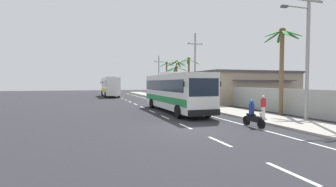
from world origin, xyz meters
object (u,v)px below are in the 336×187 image
(utility_pole_nearest, at_px, (307,43))
(utility_pole_mid, at_px, (195,66))
(palm_farthest, at_px, (189,70))
(roadside_building, at_px, (243,87))
(motorcycle_beside_bus, at_px, (253,116))
(coach_bus_foreground, at_px, (175,91))
(utility_pole_far, at_px, (159,75))
(palm_nearest, at_px, (177,70))
(palm_second, at_px, (282,56))
(palm_fourth, at_px, (176,75))
(coach_bus_far_lane, at_px, (110,86))
(palm_third, at_px, (167,72))
(pedestrian_near_kerb, at_px, (263,106))

(utility_pole_nearest, distance_m, utility_pole_mid, 18.72)
(palm_farthest, relative_size, roadside_building, 0.53)
(motorcycle_beside_bus, bearing_deg, coach_bus_foreground, 101.83)
(utility_pole_far, height_order, palm_nearest, utility_pole_far)
(palm_second, xyz_separation_m, palm_fourth, (-2.15, 20.08, -1.02))
(utility_pole_mid, relative_size, utility_pole_far, 1.14)
(coach_bus_foreground, distance_m, palm_second, 9.65)
(coach_bus_far_lane, relative_size, utility_pole_nearest, 1.04)
(utility_pole_mid, relative_size, roadside_building, 0.73)
(motorcycle_beside_bus, bearing_deg, utility_pole_nearest, 8.33)
(utility_pole_far, distance_m, palm_third, 2.98)
(motorcycle_beside_bus, relative_size, roadside_building, 0.15)
(palm_third, height_order, roadside_building, palm_third)
(roadside_building, bearing_deg, palm_nearest, 108.33)
(coach_bus_far_lane, xyz_separation_m, pedestrian_near_kerb, (7.95, -34.13, -1.06))
(palm_second, bearing_deg, pedestrian_near_kerb, -149.43)
(coach_bus_far_lane, bearing_deg, utility_pole_nearest, -74.03)
(palm_nearest, height_order, palm_third, palm_third)
(pedestrian_near_kerb, height_order, palm_farthest, palm_farthest)
(palm_third, bearing_deg, utility_pole_mid, -96.50)
(utility_pole_nearest, height_order, palm_second, utility_pole_nearest)
(coach_bus_foreground, distance_m, palm_farthest, 19.26)
(pedestrian_near_kerb, bearing_deg, palm_fourth, 90.53)
(coach_bus_foreground, bearing_deg, roadside_building, 30.97)
(coach_bus_foreground, distance_m, coach_bus_far_lane, 27.67)
(utility_pole_nearest, relative_size, roadside_building, 0.78)
(pedestrian_near_kerb, xyz_separation_m, roadside_building, (8.34, 14.36, 1.13))
(motorcycle_beside_bus, bearing_deg, coach_bus_far_lane, 98.38)
(coach_bus_foreground, distance_m, palm_nearest, 23.46)
(coach_bus_far_lane, bearing_deg, palm_second, -70.42)
(palm_second, xyz_separation_m, palm_third, (1.19, 35.62, 0.11))
(motorcycle_beside_bus, relative_size, palm_nearest, 0.28)
(coach_bus_foreground, bearing_deg, utility_pole_mid, 57.13)
(pedestrian_near_kerb, bearing_deg, utility_pole_nearest, -30.48)
(palm_second, distance_m, roadside_building, 13.53)
(coach_bus_far_lane, relative_size, palm_third, 1.43)
(coach_bus_far_lane, relative_size, utility_pole_mid, 1.10)
(coach_bus_foreground, xyz_separation_m, utility_pole_mid, (6.78, 10.48, 3.09))
(utility_pole_far, bearing_deg, palm_farthest, -81.82)
(coach_bus_foreground, bearing_deg, palm_second, -30.31)
(coach_bus_foreground, height_order, utility_pole_nearest, utility_pole_nearest)
(motorcycle_beside_bus, xyz_separation_m, palm_farthest, (6.69, 25.96, 4.09))
(palm_fourth, relative_size, palm_farthest, 0.77)
(utility_pole_far, xyz_separation_m, palm_second, (1.11, -33.83, 0.50))
(palm_second, height_order, palm_farthest, palm_second)
(utility_pole_mid, xyz_separation_m, palm_second, (1.15, -15.12, -0.12))
(pedestrian_near_kerb, xyz_separation_m, palm_farthest, (4.10, 23.70, 3.77))
(motorcycle_beside_bus, bearing_deg, pedestrian_near_kerb, 41.17)
(roadside_building, bearing_deg, utility_pole_nearest, -110.89)
(coach_bus_foreground, height_order, palm_nearest, palm_nearest)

